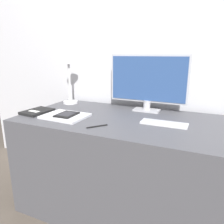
# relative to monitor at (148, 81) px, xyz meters

# --- Properties ---
(ground_plane) EXTENTS (10.00, 10.00, 0.00)m
(ground_plane) POSITION_rel_monitor_xyz_m (-0.07, -0.40, -0.96)
(ground_plane) COLOR brown
(wall_back) EXTENTS (3.60, 0.05, 2.40)m
(wall_back) POSITION_rel_monitor_xyz_m (-0.07, 0.18, 0.24)
(wall_back) COLOR silver
(wall_back) RESTS_ON ground_plane
(desk) EXTENTS (1.52, 0.75, 0.73)m
(desk) POSITION_rel_monitor_xyz_m (-0.07, -0.26, -0.59)
(desk) COLOR #4C4C51
(desk) RESTS_ON ground_plane
(monitor) EXTENTS (0.60, 0.11, 0.43)m
(monitor) POSITION_rel_monitor_xyz_m (0.00, 0.00, 0.00)
(monitor) COLOR #B7B7BC
(monitor) RESTS_ON desk
(keyboard) EXTENTS (0.29, 0.10, 0.01)m
(keyboard) POSITION_rel_monitor_xyz_m (0.19, -0.29, -0.22)
(keyboard) COLOR silver
(keyboard) RESTS_ON desk
(laptop) EXTENTS (0.31, 0.25, 0.02)m
(laptop) POSITION_rel_monitor_xyz_m (-0.48, -0.41, -0.22)
(laptop) COLOR silver
(laptop) RESTS_ON desk
(ereader) EXTENTS (0.12, 0.16, 0.01)m
(ereader) POSITION_rel_monitor_xyz_m (-0.47, -0.41, -0.21)
(ereader) COLOR black
(ereader) RESTS_ON laptop
(desk_lamp) EXTENTS (0.13, 0.13, 0.42)m
(desk_lamp) POSITION_rel_monitor_xyz_m (-0.70, -0.02, 0.04)
(desk_lamp) COLOR white
(desk_lamp) RESTS_ON desk
(notebook) EXTENTS (0.18, 0.23, 0.02)m
(notebook) POSITION_rel_monitor_xyz_m (-0.75, -0.40, -0.22)
(notebook) COLOR black
(notebook) RESTS_ON desk
(pen) EXTENTS (0.10, 0.11, 0.01)m
(pen) POSITION_rel_monitor_xyz_m (-0.18, -0.50, -0.23)
(pen) COLOR black
(pen) RESTS_ON desk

